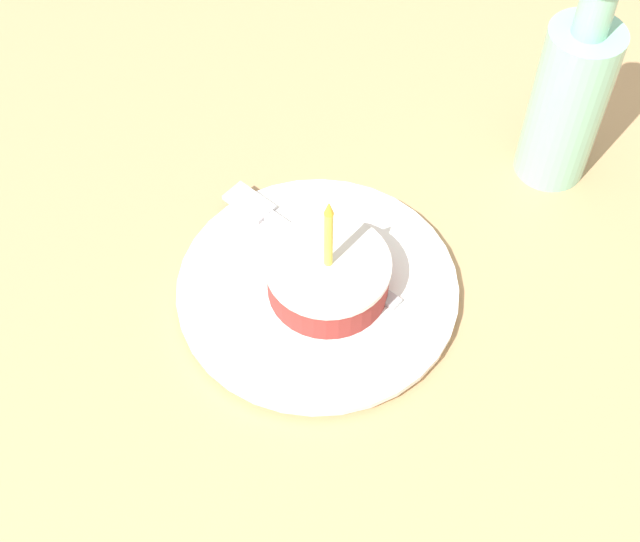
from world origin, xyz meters
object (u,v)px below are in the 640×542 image
object	(u,v)px
cake_slice	(326,280)
fork	(299,237)
plate	(320,288)
bottle	(569,98)

from	to	relation	value
cake_slice	fork	size ratio (longest dim) A/B	0.59
cake_slice	fork	bearing A→B (deg)	46.76
plate	fork	bearing A→B (deg)	45.89
fork	bottle	distance (m)	0.26
fork	plate	bearing A→B (deg)	-134.11
cake_slice	bottle	distance (m)	0.27
bottle	fork	bearing A→B (deg)	137.35
plate	fork	size ratio (longest dim) A/B	1.26
bottle	cake_slice	bearing A→B (deg)	150.87
fork	bottle	size ratio (longest dim) A/B	0.87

